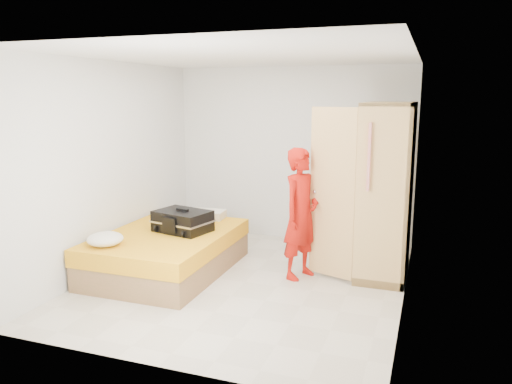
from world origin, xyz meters
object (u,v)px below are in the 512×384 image
(wardrobe, at_px, (382,194))
(round_cushion, at_px, (105,239))
(person, at_px, (301,214))
(bed, at_px, (168,252))
(suitcase, at_px, (182,221))

(wardrobe, relative_size, round_cushion, 5.18)
(person, xyz_separation_m, round_cushion, (-2.00, -1.09, -0.21))
(bed, height_order, round_cushion, round_cushion)
(suitcase, distance_m, round_cushion, 1.00)
(wardrobe, height_order, suitcase, wardrobe)
(bed, xyz_separation_m, person, (1.62, 0.38, 0.54))
(suitcase, bearing_deg, person, 22.71)
(round_cushion, bearing_deg, suitcase, 57.50)
(bed, xyz_separation_m, wardrobe, (2.50, 0.84, 0.75))
(bed, relative_size, suitcase, 2.63)
(wardrobe, xyz_separation_m, suitcase, (-2.35, -0.70, -0.37))
(person, relative_size, suitcase, 2.06)
(bed, bearing_deg, suitcase, 42.04)
(person, height_order, round_cushion, person)
(wardrobe, bearing_deg, bed, -161.48)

